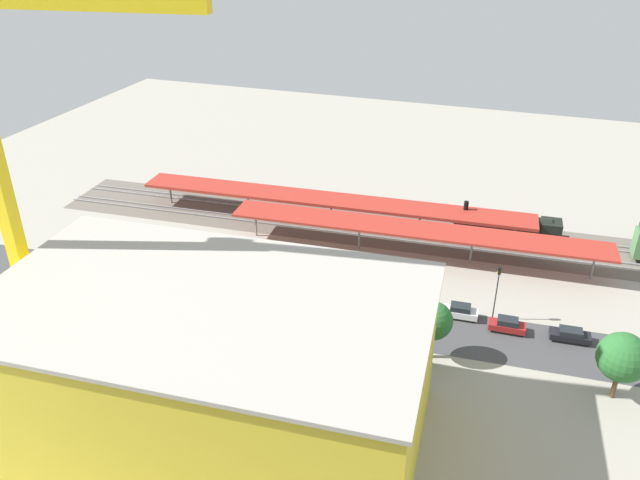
{
  "coord_description": "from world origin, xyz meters",
  "views": [
    {
      "loc": [
        -13.39,
        64.52,
        44.55
      ],
      "look_at": [
        8.33,
        0.5,
        8.56
      ],
      "focal_mm": 35.38,
      "sensor_mm": 36.0,
      "label": 1
    }
  ],
  "objects_px": {
    "construction_building": "(211,370)",
    "box_truck_0": "(247,314)",
    "street_tree_0": "(69,254)",
    "street_tree_1": "(349,310)",
    "platform_canopy_far": "(331,200)",
    "street_tree_5": "(433,321)",
    "parked_car_4": "(356,294)",
    "tower_crane": "(18,169)",
    "platform_canopy_near": "(415,229)",
    "traffic_light": "(497,286)",
    "parked_car_1": "(507,326)",
    "parked_car_3": "(406,305)",
    "parked_car_0": "(570,336)",
    "parked_car_2": "(460,312)",
    "locomotive": "(512,227)",
    "parked_car_5": "(310,285)",
    "street_tree_4": "(623,358)",
    "street_tree_2": "(240,281)",
    "street_tree_3": "(135,271)"
  },
  "relations": [
    {
      "from": "tower_crane",
      "to": "street_tree_2",
      "type": "height_order",
      "value": "tower_crane"
    },
    {
      "from": "parked_car_0",
      "to": "parked_car_5",
      "type": "height_order",
      "value": "parked_car_0"
    },
    {
      "from": "street_tree_5",
      "to": "street_tree_4",
      "type": "bearing_deg",
      "value": 178.58
    },
    {
      "from": "street_tree_1",
      "to": "street_tree_3",
      "type": "distance_m",
      "value": 27.75
    },
    {
      "from": "tower_crane",
      "to": "street_tree_3",
      "type": "distance_m",
      "value": 23.07
    },
    {
      "from": "street_tree_0",
      "to": "street_tree_1",
      "type": "xyz_separation_m",
      "value": [
        -37.57,
        0.34,
        -0.19
      ]
    },
    {
      "from": "locomotive",
      "to": "street_tree_0",
      "type": "relative_size",
      "value": 2.16
    },
    {
      "from": "locomotive",
      "to": "traffic_light",
      "type": "bearing_deg",
      "value": 88.45
    },
    {
      "from": "platform_canopy_near",
      "to": "street_tree_4",
      "type": "relative_size",
      "value": 7.04
    },
    {
      "from": "construction_building",
      "to": "box_truck_0",
      "type": "distance_m",
      "value": 17.71
    },
    {
      "from": "locomotive",
      "to": "box_truck_0",
      "type": "distance_m",
      "value": 43.54
    },
    {
      "from": "tower_crane",
      "to": "street_tree_4",
      "type": "relative_size",
      "value": 5.11
    },
    {
      "from": "parked_car_4",
      "to": "tower_crane",
      "type": "bearing_deg",
      "value": 41.24
    },
    {
      "from": "parked_car_4",
      "to": "parked_car_5",
      "type": "distance_m",
      "value": 6.39
    },
    {
      "from": "platform_canopy_near",
      "to": "street_tree_5",
      "type": "distance_m",
      "value": 22.95
    },
    {
      "from": "parked_car_3",
      "to": "parked_car_5",
      "type": "bearing_deg",
      "value": -2.87
    },
    {
      "from": "locomotive",
      "to": "tower_crane",
      "type": "relative_size",
      "value": 0.44
    },
    {
      "from": "parked_car_1",
      "to": "street_tree_2",
      "type": "bearing_deg",
      "value": 14.39
    },
    {
      "from": "parked_car_4",
      "to": "traffic_light",
      "type": "relative_size",
      "value": 0.66
    },
    {
      "from": "parked_car_0",
      "to": "parked_car_4",
      "type": "distance_m",
      "value": 25.79
    },
    {
      "from": "box_truck_0",
      "to": "traffic_light",
      "type": "xyz_separation_m",
      "value": [
        -27.57,
        -11.09,
        2.97
      ]
    },
    {
      "from": "parked_car_2",
      "to": "parked_car_0",
      "type": "bearing_deg",
      "value": 177.3
    },
    {
      "from": "parked_car_4",
      "to": "street_tree_4",
      "type": "height_order",
      "value": "street_tree_4"
    },
    {
      "from": "platform_canopy_near",
      "to": "parked_car_3",
      "type": "height_order",
      "value": "platform_canopy_near"
    },
    {
      "from": "platform_canopy_near",
      "to": "street_tree_5",
      "type": "bearing_deg",
      "value": 105.9
    },
    {
      "from": "traffic_light",
      "to": "parked_car_3",
      "type": "bearing_deg",
      "value": 8.7
    },
    {
      "from": "street_tree_5",
      "to": "street_tree_3",
      "type": "bearing_deg",
      "value": 1.31
    },
    {
      "from": "box_truck_0",
      "to": "parked_car_4",
      "type": "bearing_deg",
      "value": -136.76
    },
    {
      "from": "street_tree_4",
      "to": "tower_crane",
      "type": "bearing_deg",
      "value": 14.02
    },
    {
      "from": "platform_canopy_far",
      "to": "street_tree_1",
      "type": "xyz_separation_m",
      "value": [
        -11.67,
        29.78,
        1.05
      ]
    },
    {
      "from": "parked_car_1",
      "to": "street_tree_0",
      "type": "distance_m",
      "value": 55.27
    },
    {
      "from": "street_tree_2",
      "to": "parked_car_0",
      "type": "bearing_deg",
      "value": -167.56
    },
    {
      "from": "platform_canopy_near",
      "to": "platform_canopy_far",
      "type": "xyz_separation_m",
      "value": [
        14.55,
        -6.69,
        -0.48
      ]
    },
    {
      "from": "street_tree_1",
      "to": "traffic_light",
      "type": "distance_m",
      "value": 18.54
    },
    {
      "from": "platform_canopy_far",
      "to": "street_tree_0",
      "type": "distance_m",
      "value": 39.23
    },
    {
      "from": "street_tree_0",
      "to": "street_tree_1",
      "type": "distance_m",
      "value": 37.58
    },
    {
      "from": "street_tree_1",
      "to": "parked_car_4",
      "type": "bearing_deg",
      "value": -79.2
    },
    {
      "from": "platform_canopy_far",
      "to": "parked_car_5",
      "type": "relative_size",
      "value": 14.06
    },
    {
      "from": "street_tree_1",
      "to": "street_tree_5",
      "type": "height_order",
      "value": "street_tree_1"
    },
    {
      "from": "parked_car_4",
      "to": "parked_car_1",
      "type": "bearing_deg",
      "value": 177.04
    },
    {
      "from": "platform_canopy_far",
      "to": "street_tree_1",
      "type": "bearing_deg",
      "value": 111.4
    },
    {
      "from": "construction_building",
      "to": "street_tree_1",
      "type": "relative_size",
      "value": 4.96
    },
    {
      "from": "parked_car_0",
      "to": "parked_car_1",
      "type": "height_order",
      "value": "parked_car_1"
    },
    {
      "from": "street_tree_1",
      "to": "street_tree_2",
      "type": "distance_m",
      "value": 13.68
    },
    {
      "from": "parked_car_1",
      "to": "parked_car_3",
      "type": "relative_size",
      "value": 0.88
    },
    {
      "from": "parked_car_2",
      "to": "tower_crane",
      "type": "bearing_deg",
      "value": 30.46
    },
    {
      "from": "parked_car_5",
      "to": "locomotive",
      "type": "bearing_deg",
      "value": -136.08
    },
    {
      "from": "locomotive",
      "to": "street_tree_2",
      "type": "bearing_deg",
      "value": 47.5
    },
    {
      "from": "box_truck_0",
      "to": "street_tree_4",
      "type": "height_order",
      "value": "street_tree_4"
    },
    {
      "from": "parked_car_0",
      "to": "parked_car_2",
      "type": "relative_size",
      "value": 1.07
    }
  ]
}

